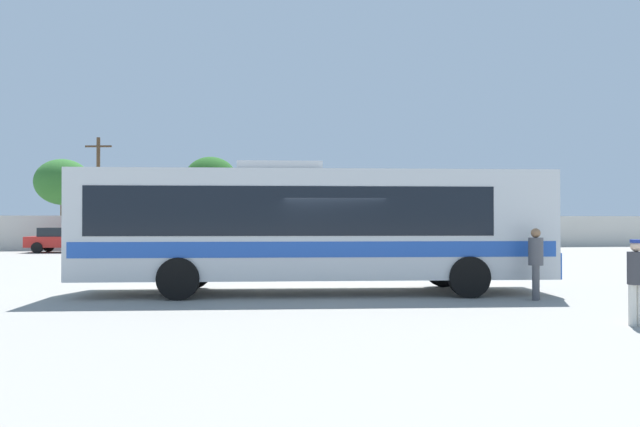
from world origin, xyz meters
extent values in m
plane|color=gray|center=(0.00, 10.00, 0.00)|extent=(300.00, 300.00, 0.00)
cube|color=beige|center=(0.00, 24.83, 1.12)|extent=(80.00, 0.30, 2.23)
cube|color=silver|center=(-0.33, 0.28, 1.84)|extent=(12.53, 3.66, 2.80)
cube|color=black|center=(-0.94, 0.33, 2.18)|extent=(10.32, 3.49, 1.23)
cube|color=#2351B2|center=(-0.33, 0.28, 1.23)|extent=(12.29, 3.66, 0.39)
cube|color=#19212D|center=(5.84, -0.28, 2.35)|extent=(0.25, 2.29, 1.46)
cube|color=#2351B2|center=(5.84, -0.28, 0.78)|extent=(0.29, 2.49, 0.67)
cube|color=#B2B2B2|center=(-1.25, 0.36, 3.36)|extent=(2.32, 1.60, 0.24)
cylinder|color=black|center=(3.60, 1.15, 0.52)|extent=(1.06, 0.39, 1.04)
cylinder|color=black|center=(3.37, -1.29, 0.52)|extent=(1.06, 0.39, 1.04)
cylinder|color=black|center=(-3.60, 1.80, 0.52)|extent=(1.06, 0.39, 1.04)
cylinder|color=black|center=(-3.82, -0.64, 0.52)|extent=(1.06, 0.39, 1.04)
cylinder|color=#4C4C51|center=(4.86, -1.88, 0.42)|extent=(0.16, 0.16, 0.85)
cylinder|color=#4C4C51|center=(4.77, -2.01, 0.42)|extent=(0.16, 0.16, 0.85)
cylinder|color=#4C4C51|center=(4.82, -1.95, 1.19)|extent=(0.49, 0.49, 0.67)
sphere|color=#8C6647|center=(4.82, -1.95, 1.64)|extent=(0.23, 0.23, 0.23)
cylinder|color=silver|center=(4.80, -5.50, 0.38)|extent=(0.14, 0.14, 0.76)
cylinder|color=#38383D|center=(4.87, -5.51, 1.07)|extent=(0.38, 0.38, 0.60)
sphere|color=beige|center=(4.87, -5.51, 1.47)|extent=(0.21, 0.21, 0.21)
cylinder|color=navy|center=(4.87, -5.51, 1.56)|extent=(0.22, 0.22, 0.06)
cube|color=red|center=(-12.36, 22.11, 0.64)|extent=(4.40, 2.11, 0.64)
cube|color=black|center=(-12.58, 22.13, 1.23)|extent=(2.47, 1.83, 0.53)
cylinder|color=black|center=(-10.97, 22.89, 0.32)|extent=(0.65, 0.27, 0.64)
cylinder|color=black|center=(-11.10, 21.13, 0.32)|extent=(0.65, 0.27, 0.64)
cylinder|color=black|center=(-13.62, 23.09, 0.32)|extent=(0.65, 0.27, 0.64)
cylinder|color=black|center=(-13.75, 21.33, 0.32)|extent=(0.65, 0.27, 0.64)
cube|color=maroon|center=(-7.03, 22.28, 0.64)|extent=(4.26, 2.11, 0.63)
cube|color=black|center=(-6.82, 22.29, 1.21)|extent=(2.39, 1.82, 0.52)
cylinder|color=black|center=(-8.24, 21.30, 0.32)|extent=(0.65, 0.27, 0.64)
cylinder|color=black|center=(-8.37, 23.06, 0.32)|extent=(0.65, 0.27, 0.64)
cylinder|color=black|center=(-5.68, 21.49, 0.32)|extent=(0.65, 0.27, 0.64)
cylinder|color=black|center=(-5.82, 23.25, 0.32)|extent=(0.65, 0.27, 0.64)
cube|color=silver|center=(0.03, 22.10, 0.62)|extent=(4.37, 1.89, 0.61)
cube|color=black|center=(-0.19, 22.11, 1.17)|extent=(2.42, 1.71, 0.50)
cylinder|color=black|center=(1.39, 22.96, 0.32)|extent=(0.64, 0.23, 0.64)
cylinder|color=black|center=(1.35, 21.19, 0.32)|extent=(0.64, 0.23, 0.64)
cylinder|color=black|center=(-1.30, 23.01, 0.32)|extent=(0.64, 0.23, 0.64)
cylinder|color=black|center=(-1.33, 21.25, 0.32)|extent=(0.64, 0.23, 0.64)
cylinder|color=#4C3823|center=(-11.42, 26.41, 3.77)|extent=(0.24, 0.24, 7.54)
cube|color=#473321|center=(-11.42, 26.41, 6.94)|extent=(1.79, 0.45, 0.12)
cylinder|color=brown|center=(-14.67, 30.07, 1.67)|extent=(0.32, 0.32, 3.34)
ellipsoid|color=#2D6628|center=(-14.67, 30.07, 4.72)|extent=(3.94, 3.94, 3.35)
cylinder|color=brown|center=(-4.05, 30.67, 1.86)|extent=(0.32, 0.32, 3.72)
ellipsoid|color=#23561E|center=(-4.05, 30.67, 5.10)|extent=(3.96, 3.96, 3.37)
camera|label=1|loc=(-2.57, -15.50, 1.96)|focal=33.35mm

